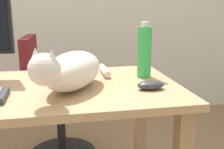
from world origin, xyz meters
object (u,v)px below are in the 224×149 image
office_chair (53,110)px  water_bottle (144,52)px  cat (71,70)px  computer_mouse (151,85)px

office_chair → water_bottle: 0.93m
office_chair → cat: size_ratio=1.65×
cat → computer_mouse: cat is taller
office_chair → water_bottle: water_bottle is taller
office_chair → computer_mouse: size_ratio=8.05×
water_bottle → office_chair: bearing=124.7°
office_chair → cat: (0.10, -0.79, 0.46)m
office_chair → water_bottle: bearing=-55.3°
office_chair → cat: cat is taller
computer_mouse → water_bottle: 0.23m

